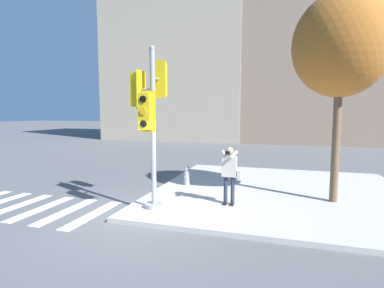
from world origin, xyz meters
The scene contains 9 objects.
ground_plane centered at (0.00, 0.00, 0.00)m, with size 160.00×160.00×0.00m, color #5B5B5E.
sidewalk_corner centered at (3.50, 3.50, 0.06)m, with size 8.00×8.00×0.13m.
crosswalk_stripes centered at (-3.33, -0.07, 0.00)m, with size 4.62×2.36×0.01m.
traffic_signal_pole centered at (0.18, 0.61, 2.75)m, with size 0.91×1.29×4.32m.
person_photographer centered at (2.20, 1.49, 1.10)m, with size 0.58×0.54×1.63m.
street_tree centered at (5.05, 2.65, 4.55)m, with size 2.62×2.62×5.89m.
fire_hydrant centered at (0.32, 3.32, 0.46)m, with size 0.22×0.28×0.68m.
building_left centered at (-7.12, 24.08, 8.39)m, with size 14.25×9.33×16.74m.
building_right centered at (7.55, 23.66, 11.00)m, with size 17.45×8.35×21.98m.
Camera 1 is at (3.60, -6.71, 2.70)m, focal length 28.00 mm.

